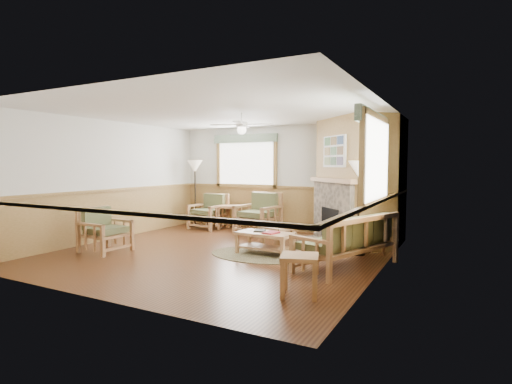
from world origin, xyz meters
The scene contains 24 objects.
floor centered at (0.00, 0.00, -0.01)m, with size 6.00×6.00×0.01m, color #4D2915.
ceiling centered at (0.00, 0.00, 2.70)m, with size 6.00×6.00×0.01m, color white.
wall_back centered at (0.00, 3.00, 1.35)m, with size 6.00×0.02×2.70m, color silver.
wall_front centered at (0.00, -3.00, 1.35)m, with size 6.00×0.02×2.70m, color silver.
wall_left centered at (-3.00, 0.00, 1.35)m, with size 0.02×6.00×2.70m, color silver.
wall_right centered at (3.00, 0.00, 1.35)m, with size 0.02×6.00×2.70m, color silver.
wainscot centered at (0.00, 0.00, 0.55)m, with size 6.00×6.00×1.10m, color #9F7A41, non-canonical shape.
fireplace centered at (2.05, 2.05, 1.35)m, with size 2.20×2.20×2.70m, color #9F7A41, non-canonical shape.
window_back centered at (-1.10, 2.96, 2.53)m, with size 1.90×0.16×1.50m, color white, non-canonical shape.
window_right centered at (2.96, -0.20, 2.53)m, with size 0.16×1.90×1.50m, color white, non-canonical shape.
ceiling_fan centered at (0.30, 0.30, 2.66)m, with size 1.24×1.24×0.36m, color white, non-canonical shape.
sofa centered at (2.46, 0.01, 0.44)m, with size 0.79×1.93×0.89m, color #AA7B4F, non-canonical shape.
armchair_back_left centered at (-1.90, 2.32, 0.46)m, with size 0.82×0.82×0.92m, color #AA7B4F, non-canonical shape.
armchair_back_right centered at (-0.33, 2.19, 0.50)m, with size 0.90×0.90×1.01m, color #AA7B4F, non-canonical shape.
armchair_left centered at (-2.05, -0.99, 0.43)m, with size 0.77×0.77×0.87m, color #AA7B4F, non-canonical shape.
coffee_table centered at (0.83, 0.26, 0.21)m, with size 1.06×0.53×0.42m, color #AA7B4F, non-canonical shape.
end_table_chairs centered at (-1.39, 2.55, 0.31)m, with size 0.56×0.54×0.63m, color #AA7B4F, non-canonical shape.
end_table_sofa centered at (2.29, -1.66, 0.27)m, with size 0.48×0.46×0.54m, color #AA7B4F, non-canonical shape.
footstool centered at (0.80, 0.88, 0.22)m, with size 0.51×0.51×0.45m, color #AA7B4F, non-canonical shape.
braided_rug centered at (0.74, 0.13, 0.01)m, with size 1.89×1.89×0.01m, color brown.
floor_lamp_left centered at (-2.44, 2.47, 0.92)m, with size 0.42×0.42×1.83m, color black, non-canonical shape.
floor_lamp_right centered at (2.39, 1.07, 0.90)m, with size 0.41×0.41×1.79m, color black, non-canonical shape.
book_red centered at (0.98, 0.21, 0.45)m, with size 0.22×0.30×0.03m, color maroon.
book_dark centered at (0.68, 0.33, 0.45)m, with size 0.20×0.27×0.03m, color black.
Camera 1 is at (4.18, -6.44, 1.72)m, focal length 28.00 mm.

